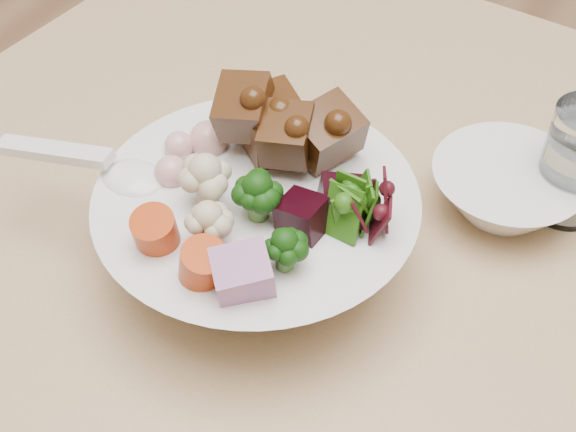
{
  "coord_description": "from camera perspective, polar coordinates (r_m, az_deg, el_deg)",
  "views": [
    {
      "loc": [
        0.02,
        -0.48,
        1.21
      ],
      "look_at": [
        -0.17,
        -0.11,
        0.78
      ],
      "focal_mm": 50.0,
      "sensor_mm": 36.0,
      "label": 1
    }
  ],
  "objects": [
    {
      "name": "food_bowl",
      "position": [
        0.63,
        -1.97,
        -0.59
      ],
      "size": [
        0.25,
        0.25,
        0.13
      ],
      "color": "white",
      "rests_on": "dining_table"
    },
    {
      "name": "side_bowl",
      "position": [
        0.71,
        15.19,
        1.81
      ],
      "size": [
        0.13,
        0.13,
        0.04
      ],
      "primitive_type": null,
      "color": "white",
      "rests_on": "dining_table"
    },
    {
      "name": "soup_spoon",
      "position": [
        0.64,
        -12.35,
        3.03
      ],
      "size": [
        0.15,
        0.05,
        0.03
      ],
      "rotation": [
        0.0,
        0.0,
        0.11
      ],
      "color": "white",
      "rests_on": "food_bowl"
    }
  ]
}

